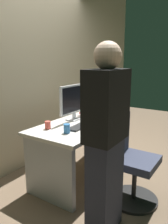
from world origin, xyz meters
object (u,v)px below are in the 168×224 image
monitor (74,100)px  book_stack (87,111)px  cup_by_monitor (48,125)px  office_chair (130,163)px  person_at_desk (106,141)px  cell_phone (111,116)px  cup_near_keyboard (67,129)px  mouse (93,119)px  keyboard (81,126)px  desk (81,141)px

monitor → book_stack: size_ratio=2.63×
monitor → cup_by_monitor: 0.53m
office_chair → book_stack: office_chair is taller
monitor → cup_by_monitor: (-0.49, 0.02, -0.21)m
office_chair → person_at_desk: (-0.54, 0.02, 0.41)m
office_chair → person_at_desk: bearing=178.2°
monitor → cell_phone: (0.40, -0.33, -0.25)m
cup_by_monitor → book_stack: size_ratio=0.43×
cup_near_keyboard → monitor: bearing=27.4°
mouse → cup_near_keyboard: 0.61m
office_chair → cup_by_monitor: size_ratio=10.60×
cup_near_keyboard → keyboard: bearing=1.1°
cup_by_monitor → cell_phone: cup_by_monitor is taller
mouse → cup_near_keyboard: bearing=-176.8°
mouse → book_stack: bearing=49.9°
monitor → cup_near_keyboard: size_ratio=5.43×
desk → mouse: size_ratio=13.28×
mouse → desk: bearing=166.7°
person_at_desk → keyboard: (0.53, 0.60, -0.10)m
book_stack → person_at_desk: bearing=-140.8°
monitor → cup_by_monitor: bearing=177.9°
monitor → mouse: monitor is taller
desk → office_chair: size_ratio=1.41×
cup_by_monitor → book_stack: (0.79, -0.02, 0.02)m
desk → office_chair: (-0.09, -0.70, -0.07)m
cup_near_keyboard → cup_by_monitor: size_ratio=1.12×
office_chair → keyboard: office_chair is taller
keyboard → monitor: bearing=47.3°
office_chair → keyboard: 0.69m
monitor → desk: bearing=-120.4°
mouse → cell_phone: bearing=-22.4°
office_chair → cup_by_monitor: 1.00m
keyboard → book_stack: book_stack is taller
person_at_desk → monitor: bearing=49.2°
monitor → cell_phone: monitor is taller
person_at_desk → cup_by_monitor: person_at_desk is taller
book_stack → mouse: bearing=-130.1°
keyboard → cup_near_keyboard: (-0.28, -0.01, 0.04)m
keyboard → cell_phone: size_ratio=2.99×
person_at_desk → cup_by_monitor: size_ratio=18.48×
keyboard → mouse: 0.33m
desk → monitor: (0.10, 0.17, 0.49)m
office_chair → monitor: monitor is taller
mouse → cell_phone: size_ratio=0.69×
office_chair → mouse: (0.31, 0.65, 0.32)m
cup_near_keyboard → cup_by_monitor: bearing=90.1°
office_chair → person_at_desk: 0.68m
keyboard → book_stack: size_ratio=2.09×
book_stack → cup_by_monitor: bearing=178.3°
keyboard → desk: bearing=33.7°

